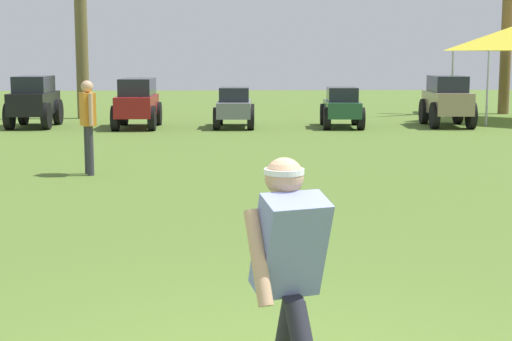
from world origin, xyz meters
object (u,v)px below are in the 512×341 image
palm_tree_right_of_centre (507,12)px  frisbee_in_flight (274,285)px  parked_car_slot_a (34,100)px  parked_car_slot_d (342,107)px  frisbee_thrower (290,277)px  parked_car_slot_b (137,101)px  parked_car_slot_c (234,107)px  teammate_near_sideline (88,118)px  parked_car_slot_e (447,100)px

palm_tree_right_of_centre → frisbee_in_flight: bearing=-113.2°
frisbee_in_flight → palm_tree_right_of_centre: bearing=66.8°
parked_car_slot_a → parked_car_slot_d: size_ratio=1.04×
frisbee_thrower → parked_car_slot_b: (-2.66, 17.49, -0.08)m
parked_car_slot_a → parked_car_slot_c: bearing=-3.8°
teammate_near_sideline → parked_car_slot_d: 10.07m
frisbee_in_flight → teammate_near_sideline: bearing=107.0°
frisbee_thrower → frisbee_in_flight: size_ratio=3.86×
parked_car_slot_b → parked_car_slot_d: size_ratio=1.07×
parked_car_slot_a → parked_car_slot_c: parked_car_slot_a is taller
frisbee_in_flight → parked_car_slot_d: bearing=79.9°
parked_car_slot_a → parked_car_slot_d: bearing=-3.0°
parked_car_slot_b → palm_tree_right_of_centre: bearing=21.4°
parked_car_slot_a → teammate_near_sideline: bearing=-71.5°
parked_car_slot_b → parked_car_slot_c: parked_car_slot_b is taller
parked_car_slot_a → parked_car_slot_b: size_ratio=0.98×
frisbee_thrower → parked_car_slot_a: (-5.53, 17.84, -0.06)m
frisbee_in_flight → parked_car_slot_c: 16.75m
parked_car_slot_d → palm_tree_right_of_centre: bearing=37.3°
frisbee_in_flight → palm_tree_right_of_centre: size_ratio=0.06×
frisbee_thrower → palm_tree_right_of_centre: 24.08m
parked_car_slot_c → parked_car_slot_e: bearing=1.1°
parked_car_slot_b → parked_car_slot_e: bearing=0.6°
teammate_near_sideline → parked_car_slot_d: size_ratio=0.69×
parked_car_slot_d → parked_car_slot_e: bearing=3.8°
parked_car_slot_e → parked_car_slot_a: bearing=178.7°
parked_car_slot_b → parked_car_slot_a: bearing=173.2°
teammate_near_sideline → palm_tree_right_of_centre: size_ratio=0.27×
parked_car_slot_b → teammate_near_sideline: bearing=-89.3°
frisbee_in_flight → teammate_near_sideline: teammate_near_sideline is taller
parked_car_slot_c → parked_car_slot_b: bearing=179.5°
parked_car_slot_d → parked_car_slot_b: bearing=178.9°
parked_car_slot_a → parked_car_slot_b: bearing=-6.8°
teammate_near_sideline → parked_car_slot_a: teammate_near_sideline is taller
frisbee_thrower → parked_car_slot_b: size_ratio=0.59×
teammate_near_sideline → parked_car_slot_e: teammate_near_sideline is taller
frisbee_thrower → frisbee_in_flight: 0.76m
parked_car_slot_b → frisbee_in_flight: bearing=-81.1°
frisbee_in_flight → parked_car_slot_b: bearing=98.9°
frisbee_in_flight → parked_car_slot_a: bearing=107.8°
teammate_near_sideline → parked_car_slot_c: (2.55, 8.50, -0.38)m
parked_car_slot_c → parked_car_slot_e: size_ratio=0.93×
parked_car_slot_b → parked_car_slot_d: (5.60, -0.10, -0.16)m
parked_car_slot_c → parked_car_slot_e: 5.93m
parked_car_slot_e → palm_tree_right_of_centre: bearing=54.4°
parked_car_slot_d → parked_car_slot_c: bearing=178.4°
parked_car_slot_a → palm_tree_right_of_centre: bearing=16.3°
parked_car_slot_d → palm_tree_right_of_centre: size_ratio=0.38×
parked_car_slot_a → parked_car_slot_c: size_ratio=1.05×
teammate_near_sideline → parked_car_slot_c: teammate_near_sideline is taller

